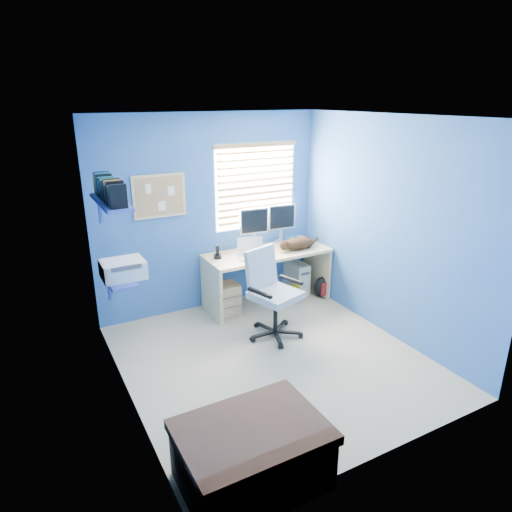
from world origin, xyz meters
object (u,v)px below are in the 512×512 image
laptop (252,249)px  office_chair (272,305)px  desk (267,278)px  tower_pc (296,277)px  cat (299,243)px

laptop → office_chair: (-0.09, -0.67, -0.46)m
desk → laptop: laptop is taller
laptop → office_chair: bearing=-81.2°
desk → laptop: bearing=-159.8°
office_chair → desk: bearing=64.0°
desk → laptop: (-0.29, -0.10, 0.48)m
laptop → tower_pc: (0.84, 0.23, -0.62)m
laptop → tower_pc: laptop is taller
desk → cat: 0.62m
tower_pc → office_chair: office_chair is taller
desk → cat: cat is taller
laptop → cat: (0.71, 0.01, -0.03)m
tower_pc → office_chair: (-0.93, -0.91, 0.16)m
tower_pc → cat: bearing=-119.0°
cat → tower_pc: (0.14, 0.23, -0.60)m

